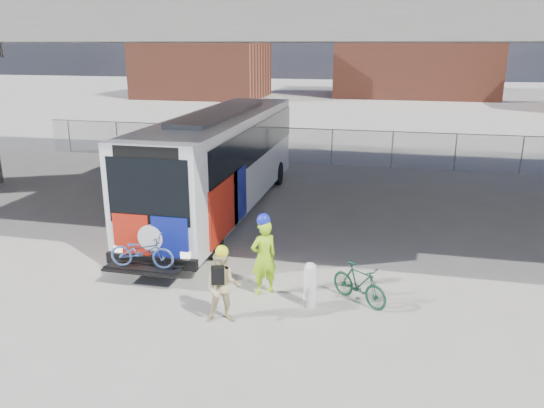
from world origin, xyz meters
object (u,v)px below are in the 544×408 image
(cyclist_tan, at_px, (223,286))
(bike_parked, at_px, (359,284))
(bus, at_px, (222,155))
(bollard, at_px, (310,283))
(cyclist_hivis, at_px, (264,255))

(cyclist_tan, bearing_deg, bike_parked, 13.37)
(cyclist_tan, height_order, bike_parked, cyclist_tan)
(bus, distance_m, cyclist_tan, 8.42)
(bus, bearing_deg, bollard, -57.39)
(cyclist_hivis, bearing_deg, bollard, 118.28)
(cyclist_tan, relative_size, bike_parked, 1.12)
(bollard, distance_m, bike_parked, 1.21)
(bus, height_order, bike_parked, bus)
(bollard, bearing_deg, cyclist_hivis, 159.81)
(cyclist_hivis, distance_m, cyclist_tan, 1.68)
(bus, distance_m, bike_parked, 8.51)
(bus, relative_size, bollard, 11.59)
(bus, relative_size, cyclist_hivis, 6.22)
(bollard, distance_m, cyclist_hivis, 1.36)
(cyclist_tan, distance_m, bike_parked, 3.30)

